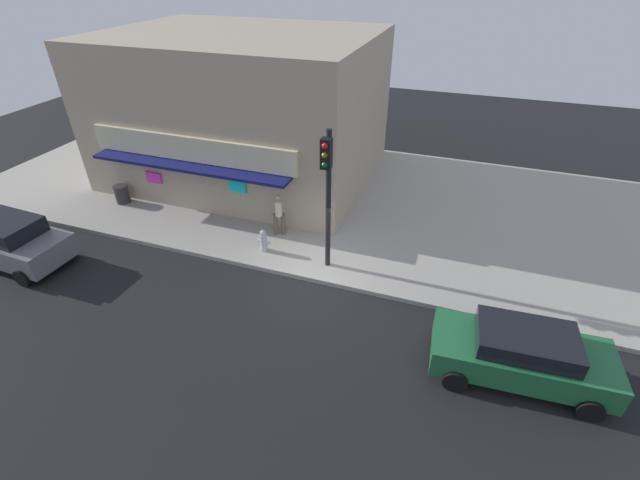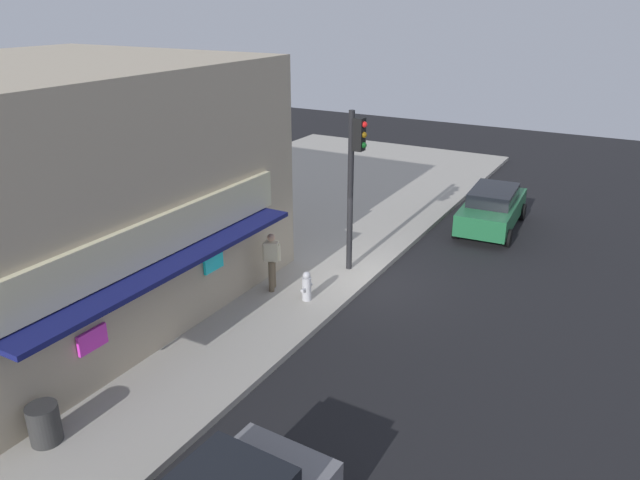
% 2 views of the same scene
% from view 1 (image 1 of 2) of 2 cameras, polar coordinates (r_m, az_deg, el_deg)
% --- Properties ---
extents(ground_plane, '(52.84, 52.84, 0.00)m').
position_cam_1_polar(ground_plane, '(14.99, -1.64, -5.46)').
color(ground_plane, black).
extents(sidewalk, '(35.22, 12.20, 0.17)m').
position_cam_1_polar(sidewalk, '(19.82, 4.59, 5.30)').
color(sidewalk, '#A39E93').
rests_on(sidewalk, ground_plane).
extents(corner_building, '(11.88, 10.08, 6.44)m').
position_cam_1_polar(corner_building, '(21.70, -9.82, 16.92)').
color(corner_building, tan).
rests_on(corner_building, sidewalk).
extents(traffic_light, '(0.32, 0.58, 4.96)m').
position_cam_1_polar(traffic_light, '(13.73, 0.98, 7.24)').
color(traffic_light, black).
rests_on(traffic_light, sidewalk).
extents(fire_hydrant, '(0.50, 0.26, 0.87)m').
position_cam_1_polar(fire_hydrant, '(16.10, -7.44, -0.09)').
color(fire_hydrant, '#B2B2B7').
rests_on(fire_hydrant, sidewalk).
extents(trash_can, '(0.60, 0.60, 0.79)m').
position_cam_1_polar(trash_can, '(21.10, -24.59, 5.51)').
color(trash_can, '#2D2D2D').
rests_on(trash_can, sidewalk).
extents(pedestrian, '(0.48, 0.53, 1.72)m').
position_cam_1_polar(pedestrian, '(16.72, -5.43, 3.53)').
color(pedestrian, brown).
rests_on(pedestrian, sidewalk).
extents(parked_car_green, '(4.57, 2.24, 1.57)m').
position_cam_1_polar(parked_car_green, '(12.66, 24.99, -13.40)').
color(parked_car_green, '#1E6038').
rests_on(parked_car_green, ground_plane).
extents(parked_car_grey, '(4.33, 2.26, 1.72)m').
position_cam_1_polar(parked_car_grey, '(18.98, -35.54, -0.06)').
color(parked_car_grey, slate).
rests_on(parked_car_grey, ground_plane).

